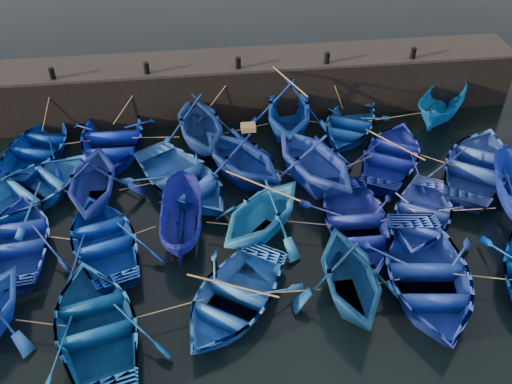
{
  "coord_description": "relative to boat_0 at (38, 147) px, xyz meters",
  "views": [
    {
      "loc": [
        -2.05,
        -13.37,
        14.33
      ],
      "look_at": [
        0.0,
        3.2,
        0.7
      ],
      "focal_mm": 40.0,
      "sensor_mm": 36.0,
      "label": 1
    }
  ],
  "objects": [
    {
      "name": "bollard_4",
      "position": [
        16.81,
        2.02,
        2.36
      ],
      "size": [
        0.24,
        0.24,
        0.5
      ],
      "primitive_type": "cylinder",
      "color": "black",
      "rests_on": "quay_top"
    },
    {
      "name": "boat_12",
      "position": [
        18.04,
        -3.6,
        0.07
      ],
      "size": [
        6.4,
        6.82,
        1.15
      ],
      "primitive_type": "imported",
      "rotation": [
        0.0,
        0.0,
        2.54
      ],
      "color": "#244298",
      "rests_on": "ground"
    },
    {
      "name": "boat_5",
      "position": [
        18.04,
        0.61,
        0.35
      ],
      "size": [
        4.06,
        4.49,
        1.71
      ],
      "primitive_type": "imported",
      "rotation": [
        0.0,
        0.0,
        -0.67
      ],
      "color": "#0A59A3",
      "rests_on": "ground"
    },
    {
      "name": "mooring_ropes",
      "position": [
        9.27,
        -2.49,
        0.37
      ],
      "size": [
        18.08,
        11.72,
        2.1
      ],
      "color": "tan",
      "rests_on": "ground"
    },
    {
      "name": "wooden_crate",
      "position": [
        8.73,
        -2.62,
        1.97
      ],
      "size": [
        0.55,
        0.42,
        0.24
      ],
      "primitive_type": "cube",
      "color": "olive",
      "rests_on": "boat_9"
    },
    {
      "name": "boat_21",
      "position": [
        3.34,
        -9.76,
        0.03
      ],
      "size": [
        4.89,
        5.96,
        1.08
      ],
      "primitive_type": "imported",
      "rotation": [
        0.0,
        0.0,
        3.39
      ],
      "color": "navy",
      "rests_on": "ground"
    },
    {
      "name": "boat_22",
      "position": [
        7.48,
        -9.23,
        0.0
      ],
      "size": [
        5.7,
        6.05,
        1.02
      ],
      "primitive_type": "imported",
      "rotation": [
        0.0,
        0.0,
        -0.61
      ],
      "color": "blue",
      "rests_on": "ground"
    },
    {
      "name": "quay_wall",
      "position": [
        8.81,
        2.92,
        0.74
      ],
      "size": [
        26.0,
        2.5,
        2.5
      ],
      "primitive_type": "cube",
      "color": "black",
      "rests_on": "ground"
    },
    {
      "name": "boat_9",
      "position": [
        8.43,
        -2.62,
        0.67
      ],
      "size": [
        5.72,
        5.88,
        2.36
      ],
      "primitive_type": "imported",
      "rotation": [
        0.0,
        0.0,
        3.74
      ],
      "color": "navy",
      "rests_on": "ground"
    },
    {
      "name": "quay_top",
      "position": [
        8.81,
        2.92,
        2.05
      ],
      "size": [
        26.0,
        2.5,
        0.12
      ],
      "primitive_type": "cube",
      "color": "black",
      "rests_on": "quay_wall"
    },
    {
      "name": "boat_16",
      "position": [
        8.83,
        -5.98,
        0.62
      ],
      "size": [
        5.61,
        5.63,
        2.25
      ],
      "primitive_type": "imported",
      "rotation": [
        0.0,
        0.0,
        -0.77
      ],
      "color": "blue",
      "rests_on": "ground"
    },
    {
      "name": "boat_3",
      "position": [
        10.87,
        0.56,
        0.79
      ],
      "size": [
        4.97,
        5.53,
        2.59
      ],
      "primitive_type": "imported",
      "rotation": [
        0.0,
        0.0,
        -0.16
      ],
      "color": "#0C39A2",
      "rests_on": "ground"
    },
    {
      "name": "boat_15",
      "position": [
        5.96,
        -5.68,
        0.26
      ],
      "size": [
        1.78,
        4.08,
        1.54
      ],
      "primitive_type": "imported",
      "rotation": [
        0.0,
        0.0,
        3.07
      ],
      "color": "navy",
      "rests_on": "ground"
    },
    {
      "name": "boat_24",
      "position": [
        13.79,
        -9.17,
        0.09
      ],
      "size": [
        4.84,
        6.27,
        1.2
      ],
      "primitive_type": "imported",
      "rotation": [
        0.0,
        0.0,
        -0.13
      ],
      "color": "#1B39A9",
      "rests_on": "ground"
    },
    {
      "name": "bollard_3",
      "position": [
        12.81,
        2.02,
        2.36
      ],
      "size": [
        0.24,
        0.24,
        0.5
      ],
      "primitive_type": "cylinder",
      "color": "black",
      "rests_on": "quay_top"
    },
    {
      "name": "loose_oars",
      "position": [
        10.49,
        -4.27,
        1.24
      ],
      "size": [
        9.58,
        11.86,
        1.62
      ],
      "color": "#99724C",
      "rests_on": "ground"
    },
    {
      "name": "boat_10",
      "position": [
        11.23,
        -3.29,
        0.78
      ],
      "size": [
        5.8,
        6.15,
        2.57
      ],
      "primitive_type": "imported",
      "rotation": [
        0.0,
        0.0,
        3.55
      ],
      "color": "blue",
      "rests_on": "ground"
    },
    {
      "name": "boat_23",
      "position": [
        11.16,
        -9.28,
        0.62
      ],
      "size": [
        3.75,
        4.34,
        2.25
      ],
      "primitive_type": "imported",
      "rotation": [
        0.0,
        0.0,
        0.01
      ],
      "color": "navy",
      "rests_on": "ground"
    },
    {
      "name": "boat_0",
      "position": [
        0.0,
        0.0,
        0.0
      ],
      "size": [
        4.76,
        5.69,
        1.01
      ],
      "primitive_type": "imported",
      "rotation": [
        0.0,
        0.0,
        2.85
      ],
      "color": "navy",
      "rests_on": "ground"
    },
    {
      "name": "boat_13",
      "position": [
        0.32,
        -5.71,
        -0.01
      ],
      "size": [
        3.93,
        5.12,
        0.99
      ],
      "primitive_type": "imported",
      "rotation": [
        0.0,
        0.0,
        3.25
      ],
      "color": "#16319A",
      "rests_on": "ground"
    },
    {
      "name": "boat_18",
      "position": [
        14.72,
        -6.15,
        -0.04
      ],
      "size": [
        5.0,
        5.47,
        0.93
      ],
      "primitive_type": "imported",
      "rotation": [
        0.0,
        0.0,
        -0.52
      ],
      "color": "blue",
      "rests_on": "ground"
    },
    {
      "name": "boat_14",
      "position": [
        3.26,
        -6.05,
        -0.01
      ],
      "size": [
        4.67,
        5.57,
        0.99
      ],
      "primitive_type": "imported",
      "rotation": [
        0.0,
        0.0,
        3.44
      ],
      "color": "#0A36A5",
      "rests_on": "ground"
    },
    {
      "name": "bollard_1",
      "position": [
        4.81,
        2.02,
        2.36
      ],
      "size": [
        0.24,
        0.24,
        0.5
      ],
      "primitive_type": "cylinder",
      "color": "black",
      "rests_on": "quay_top"
    },
    {
      "name": "boat_2",
      "position": [
        6.9,
        -0.03,
        0.72
      ],
      "size": [
        4.59,
        5.14,
        2.45
      ],
      "primitive_type": "imported",
      "rotation": [
        0.0,
        0.0,
        0.13
      ],
      "color": "navy",
      "rests_on": "ground"
    },
    {
      "name": "boat_17",
      "position": [
        12.21,
        -6.4,
        0.03
      ],
      "size": [
        3.78,
        5.22,
        1.07
      ],
      "primitive_type": "imported",
      "rotation": [
        0.0,
        0.0,
        -0.02
      ],
      "color": "#1B2A9B",
      "rests_on": "ground"
    },
    {
      "name": "boat_6",
      "position": [
        0.27,
        -2.88,
        0.05
      ],
      "size": [
        6.54,
        6.43,
        1.11
      ],
      "primitive_type": "imported",
      "rotation": [
        0.0,
        0.0,
        2.3
      ],
      "color": "blue",
      "rests_on": "ground"
    },
    {
      "name": "boat_4",
      "position": [
        13.61,
        0.22,
        -0.03
      ],
      "size": [
        5.02,
        5.57,
        0.95
      ],
      "primitive_type": "imported",
      "rotation": [
        0.0,
        0.0,
        -0.48
      ],
      "color": "#0E429A",
      "rests_on": "ground"
    },
    {
      "name": "boat_7",
      "position": [
        2.73,
        -3.43,
        0.63
      ],
      "size": [
        3.85,
        4.43,
        2.27
      ],
      "primitive_type": "imported",
      "rotation": [
        0.0,
        0.0,
        3.11
      ],
      "color": "navy",
      "rests_on": "ground"
    },
    {
      "name": "bollard_0",
      "position": [
        0.81,
        2.02,
        2.36
      ],
      "size": [
        0.24,
        0.24,
        0.5
      ],
      "primitive_type": "cylinder",
      "color": "black",
      "rests_on": "quay_top"
    },
    {
      "name": "boat_11",
      "position": [
        14.8,
        -2.42,
        0.0
      ],
      "size": [
        5.5,
        6.02,
        1.02
      ],
      "primitive_type": "imported",
      "rotation": [
        0.0,
        0.0,
        2.62
      ],
      "color": "#15229D",
      "rests_on": "ground"
    },
    {
      "name": "boat_8",
      "position": [
        6.07,
        -3.07,
        0.04
      ],
      "size": [
        6.0,
        6.49,
        1.1
      ],
      "primitive_type": "imported",
      "rotation": [
        0.0,
        0.0,
        0.55
      ],
      "color": "blue",
      "rests_on": "ground"
    },
    {
      "name": "ground",
      "position": [
        8.81,
        -7.58,
        -0.51
      ],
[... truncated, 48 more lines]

